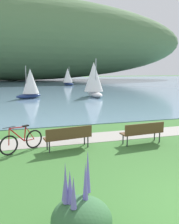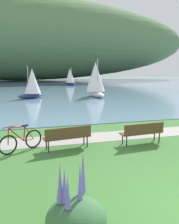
{
  "view_description": "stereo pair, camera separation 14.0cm",
  "coord_description": "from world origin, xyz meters",
  "px_view_note": "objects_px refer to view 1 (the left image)",
  "views": [
    {
      "loc": [
        -3.68,
        -3.72,
        2.99
      ],
      "look_at": [
        -0.61,
        6.91,
        1.0
      ],
      "focal_mm": 38.09,
      "sensor_mm": 36.0,
      "label": 1
    },
    {
      "loc": [
        -3.54,
        -3.76,
        2.99
      ],
      "look_at": [
        -0.61,
        6.91,
        1.0
      ],
      "focal_mm": 38.09,
      "sensor_mm": 36.0,
      "label": 2
    }
  ],
  "objects_px": {
    "sailboat_toward_hillside": "(68,77)",
    "sailboat_nearest_to_shore": "(30,83)",
    "park_bench_further_along": "(68,136)",
    "sailboat_mid_bay": "(94,79)",
    "park_bench_near_camera": "(143,131)",
    "bicycle_leaning_near_bench": "(22,141)"
  },
  "relations": [
    {
      "from": "park_bench_near_camera",
      "to": "sailboat_toward_hillside",
      "type": "bearing_deg",
      "value": 83.85
    },
    {
      "from": "park_bench_near_camera",
      "to": "bicycle_leaning_near_bench",
      "type": "distance_m",
      "value": 4.74
    },
    {
      "from": "sailboat_mid_bay",
      "to": "sailboat_toward_hillside",
      "type": "xyz_separation_m",
      "value": [
        0.95,
        19.72,
        -0.3
      ]
    },
    {
      "from": "bicycle_leaning_near_bench",
      "to": "sailboat_toward_hillside",
      "type": "height_order",
      "value": "sailboat_toward_hillside"
    },
    {
      "from": "park_bench_near_camera",
      "to": "sailboat_toward_hillside",
      "type": "relative_size",
      "value": 0.53
    },
    {
      "from": "park_bench_further_along",
      "to": "bicycle_leaning_near_bench",
      "type": "height_order",
      "value": "bicycle_leaning_near_bench"
    },
    {
      "from": "sailboat_nearest_to_shore",
      "to": "sailboat_toward_hillside",
      "type": "bearing_deg",
      "value": 68.26
    },
    {
      "from": "sailboat_mid_bay",
      "to": "sailboat_toward_hillside",
      "type": "height_order",
      "value": "sailboat_mid_bay"
    },
    {
      "from": "park_bench_near_camera",
      "to": "park_bench_further_along",
      "type": "xyz_separation_m",
      "value": [
        -3.03,
        0.18,
        0.0
      ]
    },
    {
      "from": "bicycle_leaning_near_bench",
      "to": "sailboat_mid_bay",
      "type": "distance_m",
      "value": 17.71
    },
    {
      "from": "park_bench_near_camera",
      "to": "bicycle_leaning_near_bench",
      "type": "bearing_deg",
      "value": 175.33
    },
    {
      "from": "sailboat_nearest_to_shore",
      "to": "park_bench_further_along",
      "type": "bearing_deg",
      "value": -87.61
    },
    {
      "from": "sailboat_toward_hillside",
      "to": "park_bench_further_along",
      "type": "bearing_deg",
      "value": -100.91
    },
    {
      "from": "sailboat_mid_bay",
      "to": "park_bench_near_camera",
      "type": "bearing_deg",
      "value": -100.2
    },
    {
      "from": "sailboat_nearest_to_shore",
      "to": "sailboat_mid_bay",
      "type": "distance_m",
      "value": 6.7
    },
    {
      "from": "park_bench_further_along",
      "to": "park_bench_near_camera",
      "type": "bearing_deg",
      "value": -3.4
    },
    {
      "from": "sailboat_nearest_to_shore",
      "to": "sailboat_mid_bay",
      "type": "height_order",
      "value": "sailboat_mid_bay"
    },
    {
      "from": "bicycle_leaning_near_bench",
      "to": "sailboat_nearest_to_shore",
      "type": "relative_size",
      "value": 0.47
    },
    {
      "from": "park_bench_further_along",
      "to": "sailboat_mid_bay",
      "type": "relative_size",
      "value": 0.45
    },
    {
      "from": "park_bench_further_along",
      "to": "bicycle_leaning_near_bench",
      "type": "xyz_separation_m",
      "value": [
        -1.7,
        0.21,
        -0.12
      ]
    },
    {
      "from": "park_bench_further_along",
      "to": "bicycle_leaning_near_bench",
      "type": "bearing_deg",
      "value": 173.07
    },
    {
      "from": "sailboat_toward_hillside",
      "to": "sailboat_nearest_to_shore",
      "type": "bearing_deg",
      "value": -111.74
    }
  ]
}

